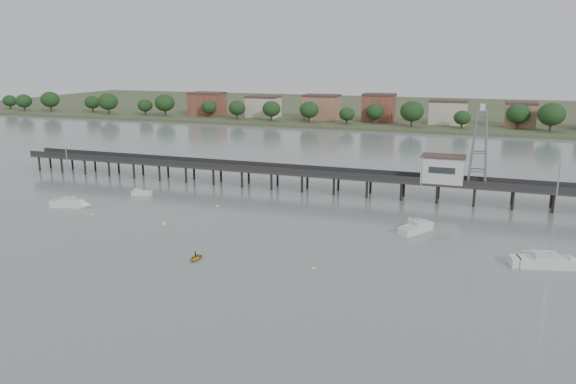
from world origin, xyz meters
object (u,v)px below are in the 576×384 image
Objects in this scene: lattice_tower at (479,148)px; sailboat_a at (75,204)px; yellow_dinghy at (196,259)px; sailboat_c at (422,227)px; sailboat_d at (558,263)px; white_tender at (141,193)px; pier at (320,174)px.

sailboat_a is (-72.59, -27.62, -10.45)m from lattice_tower.
yellow_dinghy is at bearing -129.30° from lattice_tower.
sailboat_c reaches higher than yellow_dinghy.
lattice_tower is 5.57× the size of yellow_dinghy.
sailboat_d is 3.75× the size of white_tender.
white_tender is at bearing 131.37° from yellow_dinghy.
sailboat_a is (-41.09, -27.62, -3.15)m from pier.
sailboat_d reaches higher than pier.
sailboat_d is 5.72× the size of yellow_dinghy.
pier is at bearing -180.00° from lattice_tower.
sailboat_d is at bearing -17.66° from sailboat_a.
sailboat_c reaches higher than sailboat_a.
sailboat_d is 50.52m from yellow_dinghy.
sailboat_d is at bearing 13.27° from yellow_dinghy.
white_tender is 41.48m from yellow_dinghy.
pier is 37.76m from white_tender.
yellow_dinghy is at bearing -96.96° from pier.
sailboat_d is at bearing -21.57° from white_tender.
yellow_dinghy is at bearing -55.89° from white_tender.
white_tender is (-77.40, 16.03, -0.15)m from sailboat_d.
lattice_tower is (31.50, 0.00, 7.31)m from pier.
sailboat_a reaches higher than white_tender.
lattice_tower is 3.65× the size of white_tender.
sailboat_c reaches higher than white_tender.
yellow_dinghy is at bearing 160.45° from sailboat_c.
sailboat_a is 2.89× the size of white_tender.
pier is 49.61m from sailboat_a.
lattice_tower is 24.44m from sailboat_c.
pier is 45.73m from yellow_dinghy.
yellow_dinghy is at bearing -177.48° from sailboat_d.
white_tender is (-65.83, -15.39, -10.62)m from lattice_tower.
lattice_tower is at bearing 96.86° from sailboat_d.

